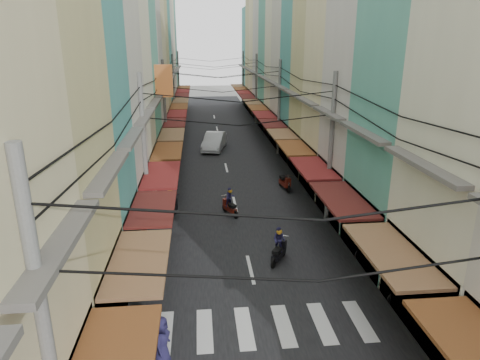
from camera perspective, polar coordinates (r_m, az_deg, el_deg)
ground at (r=21.08m, az=0.74°, el=-9.17°), size 160.00×160.00×0.00m
road at (r=39.86m, az=-2.42°, el=4.07°), size 10.00×80.00×0.02m
sidewalk_left at (r=40.05m, az=-11.77°, el=3.80°), size 3.00×80.00×0.06m
sidewalk_right at (r=40.72m, az=6.77°, el=4.29°), size 3.00×80.00×0.06m
crosswalk at (r=16.01m, az=3.23°, el=-18.91°), size 7.55×2.40×0.01m
building_row_left at (r=35.66m, az=-15.75°, el=17.65°), size 7.80×67.67×23.70m
building_row_right at (r=36.47m, az=10.84°, el=17.40°), size 7.80×68.98×22.59m
utility_poles at (r=33.84m, az=-2.07°, el=12.88°), size 10.20×66.13×8.20m
white_car at (r=39.92m, az=-3.42°, el=4.06°), size 5.91×3.29×1.97m
bicycle at (r=21.21m, az=16.58°, el=-9.80°), size 1.52×0.97×0.98m
moving_scooters at (r=24.07m, az=-1.64°, el=-4.15°), size 7.86×11.66×1.97m
parked_scooters at (r=18.53m, az=15.94°, el=-12.37°), size 12.81×15.21×0.96m
pedestrians at (r=21.75m, az=-10.42°, el=-5.51°), size 12.24×25.24×2.19m
market_umbrella at (r=20.14m, az=22.37°, el=-5.80°), size 2.12×2.12×2.23m
traffic_sign at (r=21.02m, az=16.37°, el=-3.59°), size 0.10×0.65×2.95m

